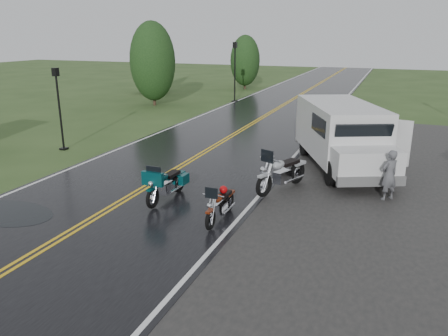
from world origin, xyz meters
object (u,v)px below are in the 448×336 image
Objects in this scene: motorcycle_red at (210,212)px; lamp_post_near_left at (60,109)px; motorcycle_silver at (264,176)px; person_at_van at (389,176)px; van_white at (333,151)px; lamp_post_far_left at (235,72)px; motorcycle_teal at (152,190)px.

motorcycle_red is 0.52× the size of lamp_post_near_left.
motorcycle_silver is 10.48m from lamp_post_near_left.
motorcycle_red is 5.92m from person_at_van.
lamp_post_near_left is (-11.90, 0.61, 0.57)m from van_white.
lamp_post_far_left reaches higher than motorcycle_red.
lamp_post_far_left reaches higher than van_white.
motorcycle_teal is 7.24m from person_at_van.
motorcycle_silver reaches higher than motorcycle_red.
person_at_van is (4.24, 4.12, 0.23)m from motorcycle_red.
motorcycle_teal is (-2.16, 0.74, 0.07)m from motorcycle_red.
lamp_post_far_left reaches higher than lamp_post_near_left.
lamp_post_far_left is at bearing 134.50° from motorcycle_silver.
lamp_post_far_left is (-5.11, 20.96, 1.59)m from motorcycle_teal.
motorcycle_teal is at bearing -121.33° from motorcycle_silver.
motorcycle_silver is (0.62, 2.83, 0.18)m from motorcycle_red.
lamp_post_far_left reaches higher than motorcycle_teal.
lamp_post_near_left reaches higher than motorcycle_teal.
motorcycle_red is 0.76× the size of motorcycle_silver.
person_at_van is (3.62, 1.29, 0.05)m from motorcycle_silver.
lamp_post_near_left is (-9.48, 5.41, 1.26)m from motorcycle_red.
lamp_post_far_left is (-7.89, 18.87, 1.48)m from motorcycle_silver.
motorcycle_teal is 0.85× the size of motorcycle_silver.
motorcycle_red is 2.90m from motorcycle_silver.
person_at_van is at bearing 43.71° from motorcycle_red.
person_at_van is at bearing 41.47° from motorcycle_silver.
person_at_van is (6.40, 3.38, 0.16)m from motorcycle_teal.
person_at_van is (1.82, -0.68, -0.46)m from van_white.
motorcycle_silver is 1.58× the size of person_at_van.
lamp_post_near_left is at bearing 149.48° from motorcycle_teal.
motorcycle_red is 0.43× the size of lamp_post_far_left.
motorcycle_silver is 0.56× the size of lamp_post_far_left.
motorcycle_silver is at bearing -67.31° from lamp_post_far_left.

